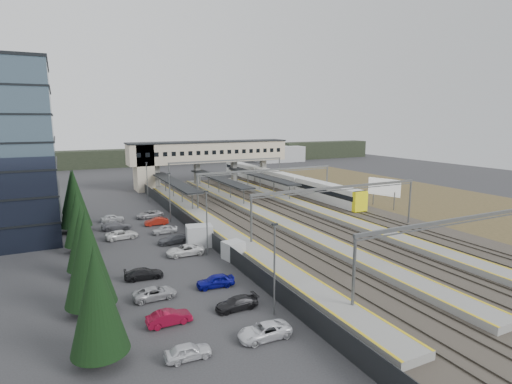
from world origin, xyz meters
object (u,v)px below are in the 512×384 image
relay_cabin_near (199,236)px  footbridge (199,155)px  billboard (384,188)px  train (279,180)px  relay_cabin_far (233,250)px

relay_cabin_near → footbridge: footbridge is taller
footbridge → billboard: (23.32, -39.14, -4.17)m
footbridge → train: footbridge is taller
relay_cabin_near → footbridge: 49.09m
relay_cabin_far → footbridge: bearing=75.7°
relay_cabin_near → relay_cabin_far: 6.75m
relay_cabin_near → relay_cabin_far: (2.11, -6.41, -0.33)m
relay_cabin_near → train: (31.75, 34.95, 0.66)m
relay_cabin_near → billboard: bearing=10.2°
relay_cabin_far → footbridge: footbridge is taller
footbridge → train: (16.30, -11.18, -5.87)m
footbridge → billboard: 45.75m
train → relay_cabin_near: bearing=-132.3°
relay_cabin_far → train: train is taller
relay_cabin_near → footbridge: (15.45, 46.13, 6.53)m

